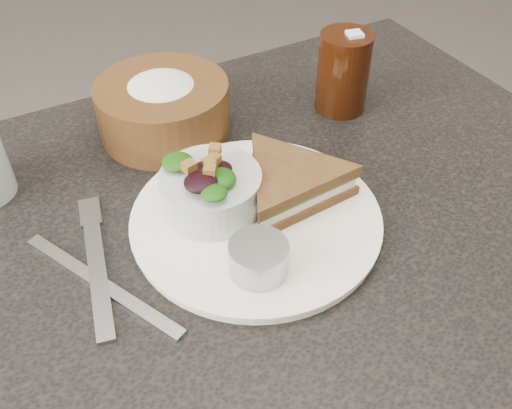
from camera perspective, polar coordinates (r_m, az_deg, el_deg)
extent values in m
cube|color=black|center=(0.97, -1.35, -17.85)|extent=(1.00, 0.70, 0.75)
cylinder|color=white|center=(0.66, 0.00, -1.52)|extent=(0.29, 0.29, 0.01)
cylinder|color=#9FA0A2|center=(0.59, 0.26, -5.42)|extent=(0.08, 0.08, 0.04)
cone|color=#F75D0D|center=(0.70, -0.24, 3.23)|extent=(0.07, 0.07, 0.02)
cube|color=#94969D|center=(0.64, -15.57, -6.34)|extent=(0.06, 0.19, 0.01)
cube|color=#A9ACB1|center=(0.62, -15.19, -7.68)|extent=(0.11, 0.21, 0.00)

